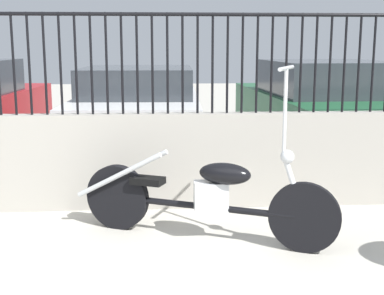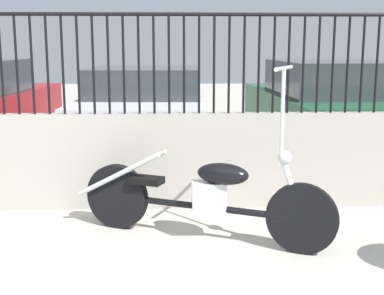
{
  "view_description": "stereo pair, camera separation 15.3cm",
  "coord_description": "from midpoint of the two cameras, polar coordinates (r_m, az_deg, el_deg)",
  "views": [
    {
      "loc": [
        0.16,
        -2.72,
        1.63
      ],
      "look_at": [
        0.5,
        2.07,
        0.7
      ],
      "focal_mm": 50.0,
      "sensor_mm": 36.0,
      "label": 1
    },
    {
      "loc": [
        0.31,
        -2.73,
        1.63
      ],
      "look_at": [
        0.5,
        2.07,
        0.7
      ],
      "focal_mm": 50.0,
      "sensor_mm": 36.0,
      "label": 2
    }
  ],
  "objects": [
    {
      "name": "car_green",
      "position": [
        8.59,
        15.01,
        4.34
      ],
      "size": [
        2.02,
        4.57,
        1.39
      ],
      "rotation": [
        0.0,
        0.0,
        1.6
      ],
      "color": "black",
      "rests_on": "ground_plane"
    },
    {
      "name": "car_white",
      "position": [
        8.39,
        -4.38,
        4.29
      ],
      "size": [
        1.97,
        4.26,
        1.29
      ],
      "rotation": [
        0.0,
        0.0,
        1.53
      ],
      "color": "black",
      "rests_on": "ground_plane"
    },
    {
      "name": "low_wall",
      "position": [
        5.38,
        -4.7,
        -1.43
      ],
      "size": [
        8.95,
        0.18,
        0.96
      ],
      "color": "#9E998E",
      "rests_on": "ground_plane"
    },
    {
      "name": "fence_railing",
      "position": [
        5.26,
        -4.88,
        10.18
      ],
      "size": [
        8.95,
        0.04,
        0.97
      ],
      "color": "black",
      "rests_on": "low_wall"
    },
    {
      "name": "motorcycle_black",
      "position": [
        4.52,
        1.13,
        -4.95
      ],
      "size": [
        2.15,
        1.08,
        1.47
      ],
      "rotation": [
        0.0,
        0.0,
        -0.42
      ],
      "color": "black",
      "rests_on": "ground_plane"
    }
  ]
}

